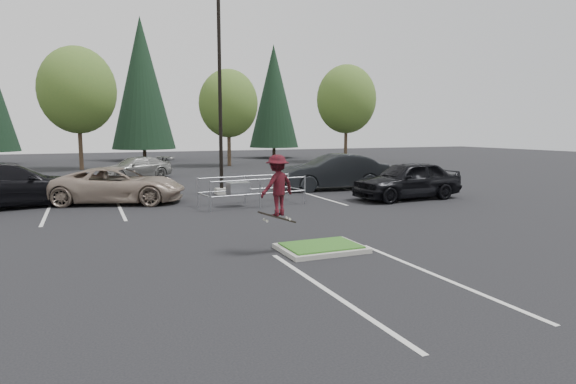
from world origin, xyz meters
name	(u,v)px	position (x,y,z in m)	size (l,w,h in m)	color
ground	(321,250)	(0.00, 0.00, 0.00)	(120.00, 120.00, 0.00)	black
grass_median	(321,248)	(0.00, 0.00, 0.08)	(2.20, 1.60, 0.16)	gray
stall_lines	(216,217)	(-1.35, 6.02, 0.00)	(22.62, 17.60, 0.01)	silver
light_pole	(220,102)	(0.50, 12.00, 4.56)	(0.70, 0.60, 10.12)	gray
decid_b	(77,93)	(-6.01, 30.53, 6.04)	(5.89, 5.89, 9.64)	#38281C
decid_c	(228,106)	(5.99, 29.83, 5.25)	(5.12, 5.12, 8.38)	#38281C
decid_d	(346,101)	(17.99, 30.33, 5.91)	(5.76, 5.76, 9.43)	#38281C
conif_b	(142,83)	(0.00, 40.50, 7.85)	(6.38, 6.38, 14.50)	#38281C
conif_c	(274,96)	(14.00, 39.50, 6.85)	(5.50, 5.50, 12.50)	#38281C
cart_corral	(242,188)	(0.28, 7.95, 0.78)	(4.50, 2.01, 1.24)	gray
skateboarder	(277,186)	(-1.20, 0.18, 1.78)	(1.16, 0.91, 1.81)	black
car_l_tan	(117,185)	(-4.50, 10.98, 0.79)	(2.62, 5.69, 1.58)	gray
car_l_black	(8,185)	(-8.74, 11.50, 0.93)	(2.59, 6.38, 1.85)	black
car_r_charc	(333,172)	(6.50, 11.50, 0.95)	(2.01, 5.77, 1.90)	black
car_r_black	(407,180)	(8.00, 7.00, 0.89)	(2.11, 5.24, 1.78)	black
car_far_silver	(136,168)	(-2.66, 21.55, 0.71)	(1.99, 4.90, 1.42)	gray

